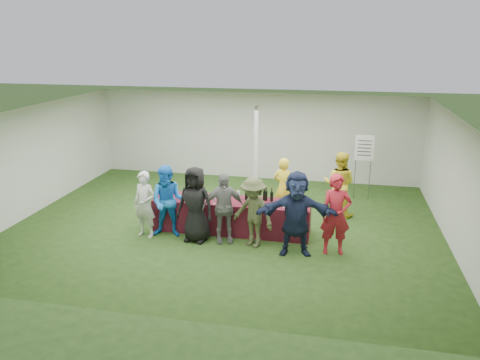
% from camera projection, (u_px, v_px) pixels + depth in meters
% --- Properties ---
extents(ground, '(60.00, 60.00, 0.00)m').
position_uv_depth(ground, '(226.00, 224.00, 11.26)').
color(ground, '#284719').
rests_on(ground, ground).
extents(tent, '(10.00, 10.00, 10.00)m').
position_uv_depth(tent, '(256.00, 159.00, 11.88)').
color(tent, white).
rests_on(tent, ground).
extents(serving_table, '(3.60, 0.80, 0.75)m').
position_uv_depth(serving_table, '(232.00, 216.00, 10.79)').
color(serving_table, maroon).
rests_on(serving_table, ground).
extents(wine_bottles, '(0.65, 0.12, 0.32)m').
position_uv_depth(wine_bottles, '(259.00, 195.00, 10.66)').
color(wine_bottles, black).
rests_on(wine_bottles, serving_table).
extents(wine_glasses, '(2.75, 0.16, 0.16)m').
position_uv_depth(wine_glasses, '(209.00, 198.00, 10.51)').
color(wine_glasses, silver).
rests_on(wine_glasses, serving_table).
extents(water_bottle, '(0.07, 0.07, 0.23)m').
position_uv_depth(water_bottle, '(238.00, 195.00, 10.70)').
color(water_bottle, silver).
rests_on(water_bottle, serving_table).
extents(bar_towel, '(0.25, 0.18, 0.03)m').
position_uv_depth(bar_towel, '(296.00, 204.00, 10.44)').
color(bar_towel, white).
rests_on(bar_towel, serving_table).
extents(dump_bucket, '(0.23, 0.23, 0.18)m').
position_uv_depth(dump_bucket, '(297.00, 205.00, 10.15)').
color(dump_bucket, slate).
rests_on(dump_bucket, serving_table).
extents(wine_list_sign, '(0.50, 0.03, 1.80)m').
position_uv_depth(wine_list_sign, '(364.00, 153.00, 12.68)').
color(wine_list_sign, slate).
rests_on(wine_list_sign, ground).
extents(staff_pourer, '(0.66, 0.56, 1.53)m').
position_uv_depth(staff_pourer, '(284.00, 188.00, 11.51)').
color(staff_pourer, yellow).
rests_on(staff_pourer, ground).
extents(staff_back, '(0.91, 0.78, 1.64)m').
position_uv_depth(staff_back, '(339.00, 184.00, 11.64)').
color(staff_back, yellow).
rests_on(staff_back, ground).
extents(customer_0, '(0.62, 0.48, 1.51)m').
position_uv_depth(customer_0, '(145.00, 204.00, 10.41)').
color(customer_0, silver).
rests_on(customer_0, ground).
extents(customer_1, '(0.86, 0.70, 1.64)m').
position_uv_depth(customer_1, '(168.00, 202.00, 10.39)').
color(customer_1, blue).
rests_on(customer_1, ground).
extents(customer_2, '(0.89, 0.65, 1.68)m').
position_uv_depth(customer_2, '(195.00, 204.00, 10.16)').
color(customer_2, black).
rests_on(customer_2, ground).
extents(customer_3, '(1.00, 0.67, 1.58)m').
position_uv_depth(customer_3, '(223.00, 208.00, 10.11)').
color(customer_3, slate).
rests_on(customer_3, ground).
extents(customer_4, '(1.14, 0.95, 1.54)m').
position_uv_depth(customer_4, '(253.00, 212.00, 9.90)').
color(customer_4, '#454B2A').
rests_on(customer_4, ground).
extents(customer_5, '(1.71, 0.77, 1.78)m').
position_uv_depth(customer_5, '(296.00, 213.00, 9.51)').
color(customer_5, '#192340').
rests_on(customer_5, ground).
extents(customer_6, '(0.68, 0.50, 1.70)m').
position_uv_depth(customer_6, '(336.00, 215.00, 9.55)').
color(customer_6, '#A41A26').
rests_on(customer_6, ground).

